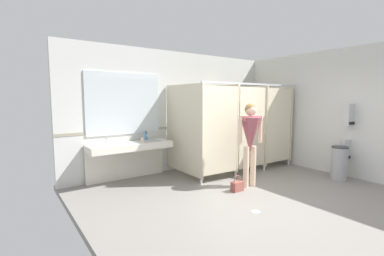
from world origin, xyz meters
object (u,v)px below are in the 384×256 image
paper_cup (143,140)px  paper_towel_dispenser_upper (350,115)px  handbag (237,186)px  trash_bin (339,163)px  soap_dispenser (146,136)px  person_standing (250,135)px  paper_towel_dispenser_lower (346,149)px

paper_cup → paper_towel_dispenser_upper: bearing=-31.9°
handbag → paper_cup: paper_cup is taller
trash_bin → handbag: trash_bin is taller
soap_dispenser → person_standing: bearing=-54.5°
person_standing → paper_cup: 2.23m
trash_bin → person_standing: (-1.90, 0.81, 0.68)m
paper_towel_dispenser_upper → paper_towel_dispenser_lower: (0.00, 0.04, -0.77)m
trash_bin → handbag: bearing=162.0°
person_standing → paper_cup: size_ratio=15.51×
paper_towel_dispenser_upper → paper_cup: 4.54m
paper_towel_dispenser_lower → paper_cup: (-3.83, 2.35, 0.25)m
trash_bin → paper_cup: size_ratio=6.88×
paper_towel_dispenser_lower → trash_bin: size_ratio=0.63×
person_standing → handbag: person_standing is taller
paper_towel_dispenser_upper → paper_towel_dispenser_lower: bearing=90.0°
paper_towel_dispenser_upper → handbag: (-2.66, 0.75, -1.29)m
trash_bin → handbag: 2.43m
trash_bin → paper_cup: 4.24m
paper_towel_dispenser_upper → soap_dispenser: paper_towel_dispenser_upper is taller
paper_cup → person_standing: bearing=-45.2°
paper_cup → soap_dispenser: bearing=54.0°
trash_bin → soap_dispenser: bearing=140.3°
paper_towel_dispenser_lower → person_standing: 2.43m
paper_towel_dispenser_upper → trash_bin: paper_towel_dispenser_upper is taller
person_standing → handbag: bearing=-170.9°
paper_towel_dispenser_lower → trash_bin: bearing=-173.7°
paper_towel_dispenser_upper → person_standing: 2.43m
soap_dispenser → paper_cup: bearing=-126.0°
person_standing → paper_towel_dispenser_upper: bearing=-19.7°
trash_bin → person_standing: bearing=157.0°
paper_towel_dispenser_upper → soap_dispenser: bearing=143.3°
paper_towel_dispenser_upper → trash_bin: bearing=179.9°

